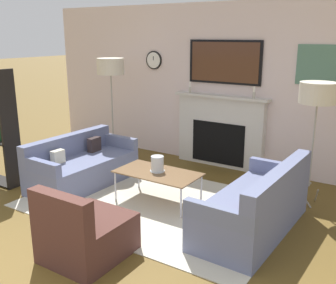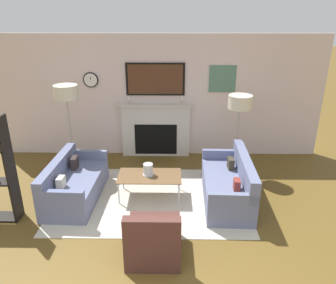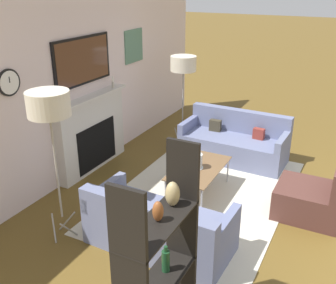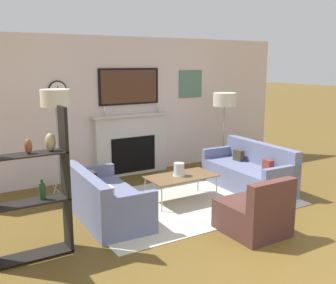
{
  "view_description": "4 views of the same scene",
  "coord_description": "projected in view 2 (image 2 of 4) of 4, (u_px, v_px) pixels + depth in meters",
  "views": [
    {
      "loc": [
        2.74,
        -1.24,
        2.19
      ],
      "look_at": [
        -0.02,
        3.06,
        0.78
      ],
      "focal_mm": 42.0,
      "sensor_mm": 36.0,
      "label": 1
    },
    {
      "loc": [
        0.37,
        -2.32,
        3.12
      ],
      "look_at": [
        0.29,
        3.42,
        0.82
      ],
      "focal_mm": 35.0,
      "sensor_mm": 36.0,
      "label": 2
    },
    {
      "loc": [
        -4.64,
        0.95,
        2.89
      ],
      "look_at": [
        -0.28,
        3.17,
        0.84
      ],
      "focal_mm": 42.0,
      "sensor_mm": 36.0,
      "label": 3
    },
    {
      "loc": [
        -3.34,
        -2.27,
        2.21
      ],
      "look_at": [
        -0.16,
        3.0,
        0.96
      ],
      "focal_mm": 42.0,
      "sensor_mm": 36.0,
      "label": 4
    }
  ],
  "objects": [
    {
      "name": "floor_lamp_left",
      "position": [
        66.0,
        93.0,
        6.31
      ],
      "size": [
        0.46,
        0.46,
        1.81
      ],
      "color": "#9E998E",
      "rests_on": "ground_plane"
    },
    {
      "name": "armchair",
      "position": [
        154.0,
        239.0,
        4.41
      ],
      "size": [
        0.72,
        0.81,
        0.79
      ],
      "color": "#4E2D26",
      "rests_on": "ground_plane"
    },
    {
      "name": "hurricane_candle",
      "position": [
        148.0,
        170.0,
        5.76
      ],
      "size": [
        0.2,
        0.2,
        0.21
      ],
      "color": "silver",
      "rests_on": "coffee_table"
    },
    {
      "name": "couch_left",
      "position": [
        74.0,
        185.0,
        5.78
      ],
      "size": [
        0.84,
        1.67,
        0.73
      ],
      "color": "slate",
      "rests_on": "ground_plane"
    },
    {
      "name": "floor_lamp_right",
      "position": [
        240.0,
        103.0,
        6.33
      ],
      "size": [
        0.46,
        0.46,
        1.63
      ],
      "color": "#9E998E",
      "rests_on": "ground_plane"
    },
    {
      "name": "couch_right",
      "position": [
        229.0,
        185.0,
        5.74
      ],
      "size": [
        0.82,
        1.77,
        0.8
      ],
      "color": "slate",
      "rests_on": "ground_plane"
    },
    {
      "name": "coffee_table",
      "position": [
        150.0,
        177.0,
        5.78
      ],
      "size": [
        1.12,
        0.6,
        0.42
      ],
      "color": "brown",
      "rests_on": "ground_plane"
    },
    {
      "name": "fireplace_wall",
      "position": [
        156.0,
        102.0,
        7.28
      ],
      "size": [
        7.37,
        0.28,
        2.7
      ],
      "color": "silver",
      "rests_on": "ground_plane"
    },
    {
      "name": "area_rug",
      "position": [
        151.0,
        198.0,
        5.86
      ],
      "size": [
        3.34,
        2.27,
        0.01
      ],
      "color": "beige",
      "rests_on": "ground_plane"
    }
  ]
}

